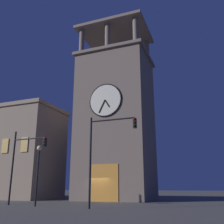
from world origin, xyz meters
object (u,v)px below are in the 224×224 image
object	(u,v)px
street_lamp	(38,163)
traffic_signal_far	(104,146)
traffic_signal_mid	(22,157)
clocktower	(116,121)

from	to	relation	value
street_lamp	traffic_signal_far	bearing A→B (deg)	173.68
traffic_signal_mid	traffic_signal_far	size ratio (longest dim) A/B	0.97
traffic_signal_mid	traffic_signal_far	world-z (taller)	traffic_signal_far
clocktower	street_lamp	bearing A→B (deg)	77.80
clocktower	street_lamp	xyz separation A→B (m)	(2.62, 12.11, -6.31)
traffic_signal_mid	street_lamp	distance (m)	2.47
clocktower	traffic_signal_far	world-z (taller)	clocktower
street_lamp	clocktower	bearing A→B (deg)	-102.20
clocktower	traffic_signal_mid	size ratio (longest dim) A/B	3.76
clocktower	traffic_signal_mid	bearing A→B (deg)	66.90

